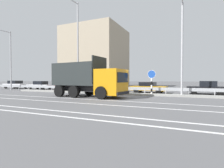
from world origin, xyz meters
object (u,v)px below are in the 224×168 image
street_lamp_1 (77,43)px  parked_car_3 (108,86)px  parked_car_0 (16,85)px  parked_car_2 (69,85)px  median_road_sign (152,82)px  parked_car_1 (40,85)px  street_lamp_0 (10,58)px  parked_car_4 (149,87)px  parked_car_5 (207,88)px  street_lamp_2 (182,44)px  dump_truck (96,83)px

street_lamp_1 → parked_car_3: bearing=62.2°
parked_car_0 → street_lamp_1: bearing=73.4°
parked_car_2 → parked_car_3: 6.46m
median_road_sign → parked_car_1: bearing=168.4°
street_lamp_0 → parked_car_2: size_ratio=2.00×
parked_car_4 → parked_car_5: 6.21m
median_road_sign → parked_car_3: (-6.72, 3.95, -0.69)m
median_road_sign → street_lamp_2: bearing=-5.7°
median_road_sign → street_lamp_2: street_lamp_2 is taller
street_lamp_1 → parked_car_3: size_ratio=2.27×
median_road_sign → parked_car_0: median_road_sign is taller
median_road_sign → dump_truck: bearing=-138.1°
dump_truck → parked_car_4: (3.10, 7.18, -0.62)m
parked_car_1 → parked_car_5: bearing=-91.3°
median_road_sign → parked_car_2: (-13.18, 4.01, -0.63)m
parked_car_0 → parked_car_1: parked_car_0 is taller
street_lamp_0 → parked_car_0: (-4.40, 4.20, -4.04)m
parked_car_1 → street_lamp_0: bearing=158.6°
median_road_sign → street_lamp_0: (-20.42, -0.27, 3.40)m
parked_car_2 → parked_car_4: bearing=91.0°
median_road_sign → parked_car_2: size_ratio=0.59×
parked_car_0 → parked_car_1: bearing=87.0°
parked_car_3 → parked_car_4: bearing=87.2°
parked_car_4 → parked_car_0: bearing=-89.4°
street_lamp_2 → parked_car_5: bearing=60.8°
median_road_sign → street_lamp_0: size_ratio=0.29×
parked_car_5 → street_lamp_2: bearing=153.7°
street_lamp_0 → parked_car_5: (25.55, 4.19, -4.04)m
parked_car_4 → parked_car_1: bearing=-89.7°
street_lamp_0 → parked_car_0: bearing=136.3°
median_road_sign → parked_car_3: bearing=149.6°
parked_car_3 → dump_truck: bearing=20.6°
median_road_sign → street_lamp_2: (2.78, -0.28, 3.42)m
street_lamp_1 → parked_car_0: street_lamp_1 is taller
street_lamp_0 → parked_car_4: street_lamp_0 is taller
street_lamp_2 → parked_car_0: bearing=171.3°
parked_car_1 → parked_car_2: size_ratio=1.02×
parked_car_2 → street_lamp_2: bearing=78.6°
street_lamp_1 → parked_car_2: size_ratio=2.50×
parked_car_4 → dump_truck: bearing=-21.6°
parked_car_3 → parked_car_0: bearing=-87.8°
street_lamp_0 → parked_car_1: size_ratio=1.95×
street_lamp_1 → parked_car_1: (-10.08, 3.94, -5.22)m
parked_car_1 → street_lamp_1: bearing=-112.8°
street_lamp_0 → street_lamp_1: size_ratio=0.80×
street_lamp_0 → parked_car_1: (1.51, 4.16, -4.07)m
median_road_sign → parked_car_4: (-1.05, 3.46, -0.69)m
median_road_sign → street_lamp_0: bearing=-179.3°
street_lamp_2 → parked_car_3: 11.18m
dump_truck → parked_car_3: dump_truck is taller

